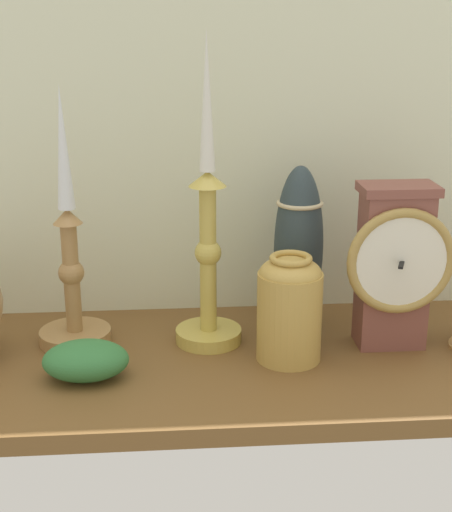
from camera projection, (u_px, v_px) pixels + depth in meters
The scene contains 8 objects.
ground_plane at pixel (211, 365), 101.02cm from camera, with size 100.00×36.00×2.40cm, color brown.
back_wall at pixel (202, 92), 108.08cm from camera, with size 120.00×2.00×65.00cm, color silver.
mantel_clock at pixel (395, 265), 100.57cm from camera, with size 14.24×8.89×22.28cm.
candlestick_tall_left at pixel (71, 272), 102.04cm from camera, with size 9.77×9.77×34.95cm.
candlestick_tall_center at pixel (204, 250), 101.38cm from camera, with size 9.09×9.09×41.68cm.
brass_vase_jar at pixel (290, 306), 98.03cm from camera, with size 8.41×8.41×14.25cm.
tall_ceramic_vase at pixel (298, 249), 106.04cm from camera, with size 6.85×6.85×23.71cm.
ivy_sprig at pixel (86, 360), 94.16cm from camera, with size 10.68×7.47×4.90cm.
Camera 1 is at (-5.27, -91.38, 43.96)cm, focal length 53.59 mm.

